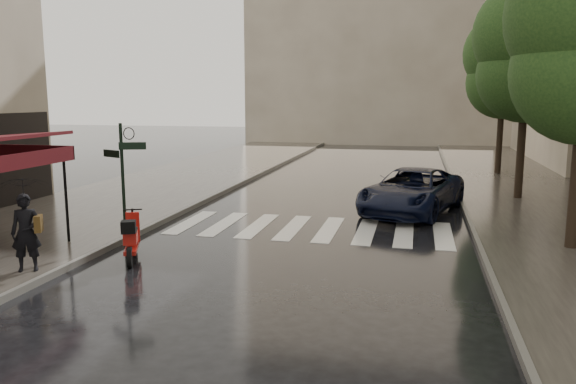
% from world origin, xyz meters
% --- Properties ---
extents(ground, '(120.00, 120.00, 0.00)m').
position_xyz_m(ground, '(0.00, 0.00, 0.00)').
color(ground, black).
rests_on(ground, ground).
extents(sidewalk_near, '(6.00, 60.00, 0.12)m').
position_xyz_m(sidewalk_near, '(-4.50, 12.00, 0.06)').
color(sidewalk_near, '#38332D').
rests_on(sidewalk_near, ground).
extents(sidewalk_far, '(5.50, 60.00, 0.12)m').
position_xyz_m(sidewalk_far, '(10.25, 12.00, 0.06)').
color(sidewalk_far, '#38332D').
rests_on(sidewalk_far, ground).
extents(curb_near, '(0.12, 60.00, 0.16)m').
position_xyz_m(curb_near, '(-1.45, 12.00, 0.07)').
color(curb_near, '#595651').
rests_on(curb_near, ground).
extents(curb_far, '(0.12, 60.00, 0.16)m').
position_xyz_m(curb_far, '(7.45, 12.00, 0.07)').
color(curb_far, '#595651').
rests_on(curb_far, ground).
extents(crosswalk, '(7.85, 3.20, 0.01)m').
position_xyz_m(crosswalk, '(2.98, 6.00, 0.01)').
color(crosswalk, silver).
rests_on(crosswalk, ground).
extents(signpost, '(1.17, 0.29, 3.10)m').
position_xyz_m(signpost, '(-1.19, 3.00, 1.83)').
color(signpost, black).
rests_on(signpost, ground).
extents(backdrop_building, '(22.00, 6.00, 20.00)m').
position_xyz_m(backdrop_building, '(3.00, 38.00, 10.00)').
color(backdrop_building, gray).
rests_on(backdrop_building, ground).
extents(tree_mid, '(3.80, 3.80, 8.34)m').
position_xyz_m(tree_mid, '(9.50, 12.00, 5.59)').
color(tree_mid, black).
rests_on(tree_mid, sidewalk_far).
extents(tree_far, '(3.80, 3.80, 8.16)m').
position_xyz_m(tree_far, '(9.70, 19.00, 5.46)').
color(tree_far, black).
rests_on(tree_far, sidewalk_far).
extents(pedestrian_with_umbrella, '(1.30, 1.31, 2.44)m').
position_xyz_m(pedestrian_with_umbrella, '(-2.00, 0.39, 1.74)').
color(pedestrian_with_umbrella, black).
rests_on(pedestrian_with_umbrella, sidewalk_near).
extents(scooter, '(0.86, 1.57, 1.10)m').
position_xyz_m(scooter, '(-0.45, 1.92, 0.51)').
color(scooter, black).
rests_on(scooter, ground).
extents(parked_car, '(3.77, 5.60, 1.43)m').
position_xyz_m(parked_car, '(5.76, 9.02, 0.71)').
color(parked_car, black).
rests_on(parked_car, ground).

